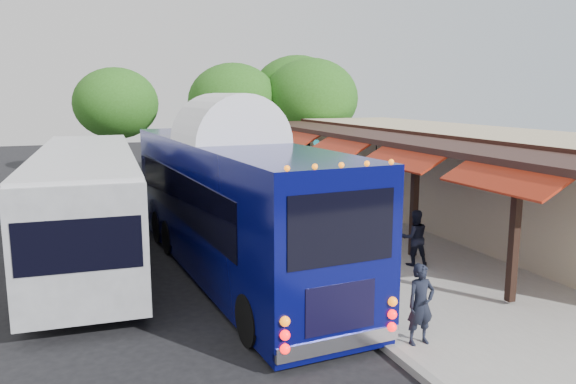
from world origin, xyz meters
name	(u,v)px	position (x,y,z in m)	size (l,w,h in m)	color
ground	(294,277)	(0.00, 0.00, 0.00)	(90.00, 90.00, 0.00)	black
sidewalk	(379,227)	(5.00, 4.00, 0.07)	(10.00, 40.00, 0.15)	#9E9B93
curb	(252,239)	(0.05, 4.00, 0.07)	(0.20, 40.00, 0.16)	gray
station_shelter	(457,175)	(8.38, 4.00, 1.85)	(8.15, 20.00, 3.60)	tan
coach_bus	(230,197)	(-1.45, 1.10, 2.12)	(3.35, 12.43, 3.94)	#060950
city_bus	(88,200)	(-5.11, 3.81, 1.82)	(3.31, 12.39, 3.30)	gray
ped_a	(421,304)	(0.64, -5.00, 0.95)	(0.58, 0.38, 1.60)	black
ped_b	(415,238)	(3.40, -0.65, 0.94)	(0.77, 0.60, 1.59)	black
ped_c	(289,189)	(2.87, 7.84, 1.02)	(1.02, 0.42, 1.73)	black
ped_d	(242,173)	(2.33, 12.88, 1.02)	(1.13, 0.65, 1.75)	black
sign_board	(363,233)	(2.22, 0.19, 0.98)	(0.11, 0.56, 1.22)	black
tree_left	(233,102)	(3.35, 17.84, 4.43)	(5.19, 5.19, 6.65)	#382314
tree_mid	(297,95)	(7.72, 18.91, 4.82)	(5.65, 5.65, 7.23)	#382314
tree_right	(311,99)	(7.65, 16.58, 4.63)	(5.42, 5.42, 6.94)	#382314
tree_far	(116,104)	(-2.80, 22.08, 4.31)	(5.06, 5.06, 6.47)	#382314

